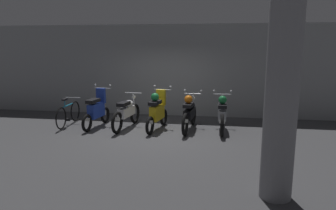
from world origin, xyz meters
TOP-DOWN VIEW (x-y plane):
  - ground_plane at (0.00, 0.00)m, footprint 80.00×80.00m
  - back_wall at (0.00, 2.56)m, footprint 16.00×0.30m
  - motorbike_slot_0 at (-1.91, 0.45)m, footprint 0.59×1.68m
  - motorbike_slot_1 at (-0.96, 0.45)m, footprint 0.56×1.94m
  - motorbike_slot_2 at (0.00, 0.41)m, footprint 0.58×1.67m
  - motorbike_slot_3 at (0.96, 0.53)m, footprint 0.59×1.95m
  - motorbike_slot_4 at (1.92, 0.59)m, footprint 0.59×1.95m
  - bicycle at (-2.90, 0.52)m, footprint 0.50×1.73m
  - support_pillar at (2.76, -3.48)m, footprint 0.52×0.52m

SIDE VIEW (x-z plane):
  - ground_plane at x=0.00m, z-range 0.00..0.00m
  - bicycle at x=-2.90m, z-range -0.08..0.80m
  - motorbike_slot_1 at x=-0.96m, z-range -0.03..1.01m
  - motorbike_slot_0 at x=-1.91m, z-range -0.12..1.17m
  - motorbike_slot_3 at x=0.96m, z-range -0.05..1.10m
  - motorbike_slot_4 at x=1.92m, z-range -0.05..1.10m
  - motorbike_slot_2 at x=0.00m, z-range -0.08..1.21m
  - back_wall at x=0.00m, z-range 0.00..3.23m
  - support_pillar at x=2.76m, z-range 0.00..3.23m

